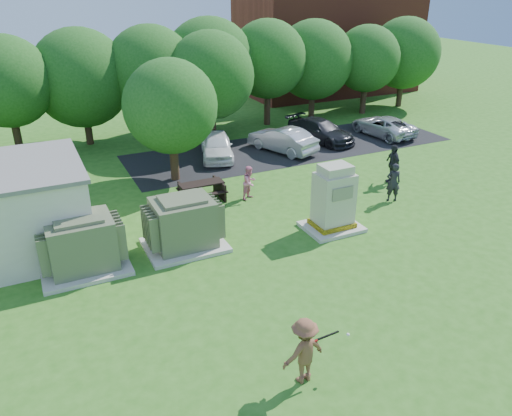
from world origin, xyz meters
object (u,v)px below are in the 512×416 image
generator_cabinet (333,202)px  car_silver_a (282,140)px  transformer_left (82,245)px  car_silver_b (383,126)px  person_walking_right (393,164)px  car_dark (320,131)px  picnic_table (202,189)px  batter (304,351)px  transformer_right (184,224)px  car_white (217,146)px  person_by_generator (393,182)px  person_at_picnic (250,183)px

generator_cabinet → car_silver_a: 10.19m
transformer_left → car_silver_b: (20.10, 8.69, -0.33)m
person_walking_right → generator_cabinet: bearing=-50.8°
car_dark → person_walking_right: bearing=-110.5°
picnic_table → batter: 12.02m
generator_cabinet → person_walking_right: 6.28m
transformer_right → car_dark: size_ratio=0.63×
person_walking_right → transformer_left: bearing=-72.3°
car_white → car_dark: (7.04, 0.11, -0.03)m
transformer_right → transformer_left: bearing=180.0°
transformer_left → generator_cabinet: 9.73m
generator_cabinet → car_dark: (6.06, 10.50, -0.53)m
generator_cabinet → batter: generator_cabinet is taller
person_walking_right → car_white: bearing=-127.9°
picnic_table → person_by_generator: size_ratio=1.11×
generator_cabinet → batter: 8.74m
generator_cabinet → picnic_table: (-3.83, 5.05, -0.67)m
person_by_generator → car_dark: person_by_generator is taller
transformer_left → car_silver_b: transformer_left is taller
generator_cabinet → picnic_table: 6.38m
transformer_right → generator_cabinet: bearing=-10.9°
car_dark → batter: bearing=-139.9°
generator_cabinet → car_silver_a: bearing=73.2°
generator_cabinet → picnic_table: bearing=127.1°
picnic_table → person_at_picnic: bearing=-20.7°
car_silver_a → car_silver_b: bearing=160.3°
person_at_picnic → car_white: size_ratio=0.38×
transformer_left → picnic_table: 7.03m
person_at_picnic → car_dark: person_at_picnic is taller
transformer_right → person_at_picnic: bearing=36.6°
generator_cabinet → person_at_picnic: generator_cabinet is taller
picnic_table → person_walking_right: bearing=-12.5°
person_by_generator → car_white: size_ratio=0.43×
picnic_table → car_white: 6.04m
batter → car_silver_a: batter is taller
car_silver_a → car_dark: (3.12, 0.75, -0.04)m
car_white → batter: bearing=-86.6°
transformer_left → person_walking_right: size_ratio=1.50×
car_silver_b → car_silver_a: bearing=-4.8°
car_silver_b → batter: bearing=41.0°
batter → person_at_picnic: 11.71m
person_by_generator → car_dark: (1.96, 9.29, -0.22)m
transformer_right → car_dark: (12.01, 9.35, -0.28)m
transformer_left → car_white: (8.67, 9.24, -0.25)m
picnic_table → car_silver_a: car_silver_a is taller
person_at_picnic → person_walking_right: bearing=-37.9°
person_walking_right → batter: bearing=-37.2°
car_white → car_dark: car_white is taller
batter → car_dark: 20.80m
person_walking_right → car_silver_b: 8.44m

